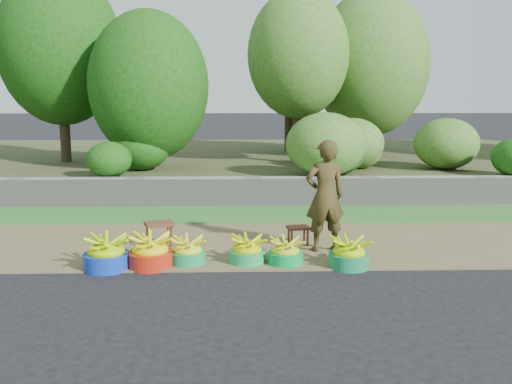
{
  "coord_description": "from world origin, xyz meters",
  "views": [
    {
      "loc": [
        -0.23,
        -6.57,
        2.09
      ],
      "look_at": [
        -0.01,
        1.3,
        0.75
      ],
      "focal_mm": 40.0,
      "sensor_mm": 36.0,
      "label": 1
    }
  ],
  "objects_px": {
    "stool_left": "(159,227)",
    "basin_e": "(286,253)",
    "basin_a": "(106,254)",
    "stool_right": "(298,230)",
    "basin_b": "(150,253)",
    "basin_c": "(187,252)",
    "vendor_woman": "(325,196)",
    "basin_f": "(349,254)",
    "basin_d": "(247,251)"
  },
  "relations": [
    {
      "from": "basin_a",
      "to": "stool_right",
      "type": "height_order",
      "value": "basin_a"
    },
    {
      "from": "basin_f",
      "to": "basin_d",
      "type": "bearing_deg",
      "value": 170.16
    },
    {
      "from": "basin_a",
      "to": "basin_c",
      "type": "xyz_separation_m",
      "value": [
        0.96,
        0.18,
        -0.03
      ]
    },
    {
      "from": "basin_b",
      "to": "basin_d",
      "type": "bearing_deg",
      "value": 6.47
    },
    {
      "from": "basin_f",
      "to": "vendor_woman",
      "type": "bearing_deg",
      "value": 105.39
    },
    {
      "from": "basin_c",
      "to": "basin_d",
      "type": "bearing_deg",
      "value": 1.15
    },
    {
      "from": "basin_c",
      "to": "basin_d",
      "type": "relative_size",
      "value": 0.99
    },
    {
      "from": "basin_d",
      "to": "basin_e",
      "type": "height_order",
      "value": "basin_d"
    },
    {
      "from": "basin_a",
      "to": "basin_b",
      "type": "xyz_separation_m",
      "value": [
        0.52,
        0.06,
        -0.0
      ]
    },
    {
      "from": "basin_d",
      "to": "basin_f",
      "type": "xyz_separation_m",
      "value": [
        1.24,
        -0.22,
        0.01
      ]
    },
    {
      "from": "basin_c",
      "to": "basin_f",
      "type": "distance_m",
      "value": 2.0
    },
    {
      "from": "basin_d",
      "to": "stool_right",
      "type": "bearing_deg",
      "value": 47.95
    },
    {
      "from": "stool_left",
      "to": "vendor_woman",
      "type": "height_order",
      "value": "vendor_woman"
    },
    {
      "from": "stool_left",
      "to": "vendor_woman",
      "type": "distance_m",
      "value": 2.32
    },
    {
      "from": "basin_a",
      "to": "basin_b",
      "type": "distance_m",
      "value": 0.52
    },
    {
      "from": "basin_e",
      "to": "stool_left",
      "type": "distance_m",
      "value": 1.9
    },
    {
      "from": "basin_a",
      "to": "vendor_woman",
      "type": "bearing_deg",
      "value": 14.36
    },
    {
      "from": "basin_c",
      "to": "vendor_woman",
      "type": "relative_size",
      "value": 0.31
    },
    {
      "from": "basin_b",
      "to": "basin_f",
      "type": "xyz_separation_m",
      "value": [
        2.43,
        -0.08,
        -0.02
      ]
    },
    {
      "from": "basin_e",
      "to": "basin_f",
      "type": "bearing_deg",
      "value": -11.06
    },
    {
      "from": "basin_c",
      "to": "stool_left",
      "type": "height_order",
      "value": "stool_left"
    },
    {
      "from": "basin_a",
      "to": "basin_f",
      "type": "distance_m",
      "value": 2.95
    },
    {
      "from": "basin_c",
      "to": "basin_b",
      "type": "bearing_deg",
      "value": -164.81
    },
    {
      "from": "stool_left",
      "to": "basin_e",
      "type": "bearing_deg",
      "value": -27.26
    },
    {
      "from": "basin_f",
      "to": "stool_left",
      "type": "height_order",
      "value": "basin_f"
    },
    {
      "from": "basin_e",
      "to": "stool_left",
      "type": "bearing_deg",
      "value": 152.74
    },
    {
      "from": "basin_f",
      "to": "stool_right",
      "type": "bearing_deg",
      "value": 117.15
    },
    {
      "from": "vendor_woman",
      "to": "basin_a",
      "type": "bearing_deg",
      "value": 2.95
    },
    {
      "from": "stool_right",
      "to": "vendor_woman",
      "type": "distance_m",
      "value": 0.69
    },
    {
      "from": "basin_a",
      "to": "basin_e",
      "type": "relative_size",
      "value": 1.26
    },
    {
      "from": "basin_a",
      "to": "basin_b",
      "type": "height_order",
      "value": "basin_a"
    },
    {
      "from": "stool_right",
      "to": "basin_d",
      "type": "bearing_deg",
      "value": -132.05
    },
    {
      "from": "basin_b",
      "to": "basin_e",
      "type": "xyz_separation_m",
      "value": [
        1.67,
        0.07,
        -0.04
      ]
    },
    {
      "from": "vendor_woman",
      "to": "basin_d",
      "type": "bearing_deg",
      "value": 14.45
    },
    {
      "from": "basin_d",
      "to": "stool_right",
      "type": "height_order",
      "value": "basin_d"
    },
    {
      "from": "basin_b",
      "to": "basin_d",
      "type": "height_order",
      "value": "basin_b"
    },
    {
      "from": "basin_b",
      "to": "basin_d",
      "type": "distance_m",
      "value": 1.2
    },
    {
      "from": "basin_d",
      "to": "vendor_woman",
      "type": "xyz_separation_m",
      "value": [
        1.04,
        0.51,
        0.61
      ]
    },
    {
      "from": "basin_e",
      "to": "stool_right",
      "type": "relative_size",
      "value": 1.31
    },
    {
      "from": "stool_right",
      "to": "stool_left",
      "type": "bearing_deg",
      "value": 179.93
    },
    {
      "from": "basin_c",
      "to": "stool_left",
      "type": "xyz_separation_m",
      "value": [
        -0.46,
        0.82,
        0.13
      ]
    },
    {
      "from": "stool_right",
      "to": "basin_c",
      "type": "bearing_deg",
      "value": -151.01
    },
    {
      "from": "basin_b",
      "to": "basin_c",
      "type": "relative_size",
      "value": 1.21
    },
    {
      "from": "basin_d",
      "to": "vendor_woman",
      "type": "bearing_deg",
      "value": 25.86
    },
    {
      "from": "basin_b",
      "to": "stool_left",
      "type": "distance_m",
      "value": 0.94
    },
    {
      "from": "basin_d",
      "to": "vendor_woman",
      "type": "distance_m",
      "value": 1.31
    },
    {
      "from": "stool_left",
      "to": "stool_right",
      "type": "bearing_deg",
      "value": -0.07
    },
    {
      "from": "basin_d",
      "to": "basin_f",
      "type": "relative_size",
      "value": 0.93
    },
    {
      "from": "basin_d",
      "to": "vendor_woman",
      "type": "height_order",
      "value": "vendor_woman"
    },
    {
      "from": "basin_e",
      "to": "basin_b",
      "type": "bearing_deg",
      "value": -177.63
    }
  ]
}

